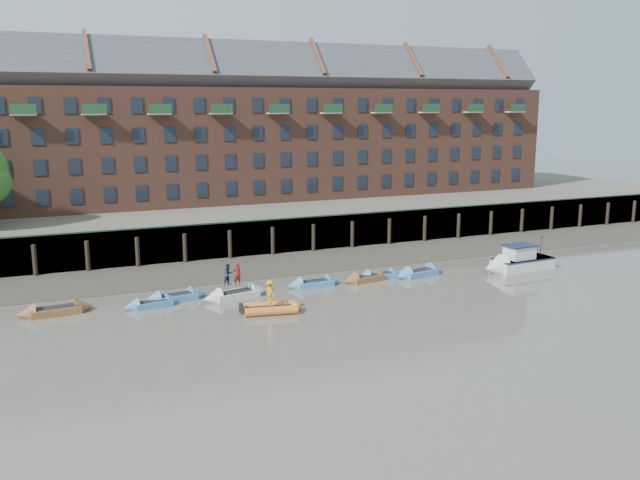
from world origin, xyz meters
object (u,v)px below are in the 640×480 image
motor_launch (513,263)px  person_rib_crew (270,292)px  person_rower_b (228,274)px  rowboat_5 (367,278)px  rowboat_4 (314,283)px  person_rower_a (237,274)px  rowboat_3 (236,295)px  rowboat_6 (380,275)px  rowboat_2 (175,297)px  rowboat_1 (152,304)px  rib_tender (273,308)px  rowboat_0 (56,311)px  rowboat_7 (419,273)px

motor_launch → person_rib_crew: person_rib_crew is taller
person_rower_b → person_rib_crew: size_ratio=0.97×
rowboat_5 → person_rib_crew: bearing=-162.8°
rowboat_4 → person_rower_a: 6.46m
rowboat_5 → person_rower_b: person_rower_b is taller
rowboat_3 → rowboat_6: (12.11, 1.06, -0.05)m
rowboat_3 → rowboat_6: size_ratio=1.28×
rowboat_2 → rowboat_6: rowboat_2 is taller
rowboat_1 → person_rower_a: person_rower_a is taller
rowboat_2 → motor_launch: 27.52m
rowboat_2 → person_rower_b: person_rower_b is taller
rowboat_4 → rib_tender: bearing=-136.5°
rowboat_6 → person_rower_b: 12.69m
rowboat_2 → rowboat_6: bearing=-9.0°
rowboat_6 → rib_tender: 11.98m
rowboat_5 → rowboat_6: rowboat_5 is taller
motor_launch → person_rower_a: person_rower_a is taller
rowboat_2 → rowboat_0: bearing=171.9°
person_rower_a → rowboat_7: bearing=178.0°
rowboat_5 → rowboat_1: bearing=171.8°
rowboat_4 → rowboat_7: 9.03m
rowboat_1 → person_rower_b: size_ratio=2.63×
motor_launch → person_rower_b: bearing=-6.5°
rowboat_7 → rowboat_5: bearing=166.4°
rowboat_4 → rowboat_5: size_ratio=1.00×
rowboat_3 → person_rower_b: (-0.46, 0.13, 1.49)m
rib_tender → rowboat_6: bearing=36.0°
rowboat_0 → rowboat_1: bearing=-11.2°
person_rower_b → rowboat_4: bearing=-19.8°
rowboat_3 → rowboat_6: bearing=-5.4°
person_rower_b → person_rib_crew: (1.66, -4.31, -0.33)m
rowboat_4 → person_rower_b: (-6.80, -0.67, 1.52)m
rib_tender → motor_launch: size_ratio=0.58×
rowboat_1 → motor_launch: motor_launch is taller
person_rower_a → person_rower_b: bearing=-15.1°
rib_tender → person_rower_b: person_rower_b is taller
rowboat_2 → rowboat_7: size_ratio=0.97×
rowboat_1 → motor_launch: 29.17m
rowboat_5 → person_rower_b: (-11.18, -0.55, 1.53)m
person_rower_a → motor_launch: bearing=173.6°
rowboat_1 → person_rower_b: bearing=-10.4°
rowboat_7 → rib_tender: 14.79m
motor_launch → person_rower_a: 23.26m
rowboat_4 → rowboat_5: bearing=-3.1°
rowboat_1 → person_rib_crew: 8.35m
rowboat_1 → rib_tender: rowboat_1 is taller
rowboat_6 → motor_launch: size_ratio=0.60×
rowboat_3 → rowboat_7: 15.38m
rowboat_4 → rowboat_7: (9.03, -0.32, 0.02)m
motor_launch → rowboat_0: bearing=-6.8°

